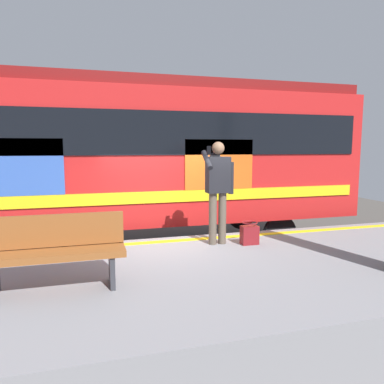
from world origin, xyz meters
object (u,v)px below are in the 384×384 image
object	(u,v)px
passenger	(218,184)
bench	(54,250)
train_carriage	(121,152)
handbag	(249,234)

from	to	relation	value
passenger	bench	size ratio (longest dim) A/B	1.09
train_carriage	handbag	world-z (taller)	train_carriage
passenger	train_carriage	bearing A→B (deg)	-63.08
bench	handbag	bearing A→B (deg)	-158.94
train_carriage	passenger	bearing A→B (deg)	116.92
train_carriage	passenger	world-z (taller)	train_carriage
handbag	bench	distance (m)	3.37
handbag	bench	bearing A→B (deg)	21.06
passenger	bench	bearing A→B (deg)	28.34
train_carriage	passenger	xyz separation A→B (m)	(-1.44, 2.83, -0.52)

